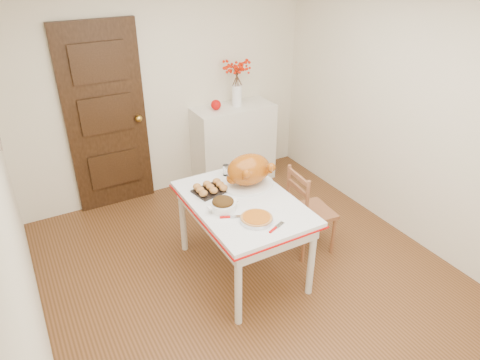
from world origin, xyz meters
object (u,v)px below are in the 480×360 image
kitchen_table (243,236)px  pumpkin_pie (257,218)px  chair_oak (311,210)px  sideboard (234,144)px  turkey_platter (249,171)px

kitchen_table → pumpkin_pie: 0.52m
kitchen_table → chair_oak: chair_oak is taller
sideboard → chair_oak: bearing=-91.3°
kitchen_table → chair_oak: bearing=-2.4°
sideboard → kitchen_table: bearing=-116.0°
kitchen_table → pumpkin_pie: pumpkin_pie is taller
kitchen_table → turkey_platter: (0.17, 0.20, 0.53)m
pumpkin_pie → chair_oak: bearing=20.0°
sideboard → pumpkin_pie: sideboard is taller
chair_oak → pumpkin_pie: size_ratio=3.36×
sideboard → turkey_platter: 1.57m
kitchen_table → turkey_platter: bearing=49.2°
sideboard → kitchen_table: (-0.78, -1.60, -0.11)m
sideboard → kitchen_table: 1.78m
sideboard → pumpkin_pie: size_ratio=3.73×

